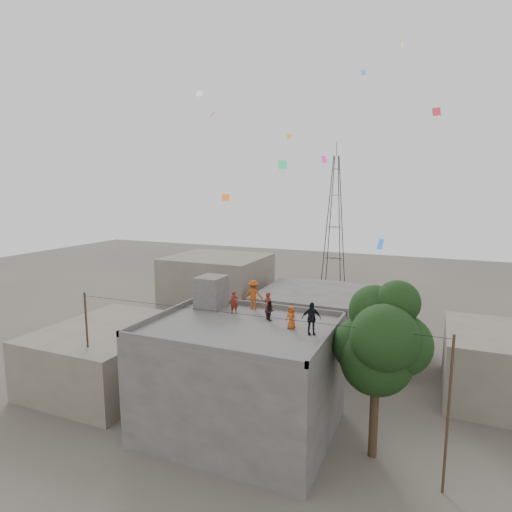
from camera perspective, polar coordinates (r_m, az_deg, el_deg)
The scene contains 18 objects.
ground at distance 26.12m, azimuth -2.08°, elevation -22.13°, with size 140.00×140.00×0.00m, color #47413B.
main_building at distance 24.69m, azimuth -2.12°, elevation -16.06°, with size 10.00×8.00×6.10m.
parapet at distance 23.51m, azimuth -2.17°, elevation -8.98°, with size 10.00×8.00×0.30m.
stair_head_box at distance 26.92m, azimuth -5.99°, elevation -4.82°, with size 1.60×1.80×2.00m, color #4C4947.
neighbor_west at distance 32.40m, azimuth -18.81°, elevation -12.31°, with size 8.00×10.00×4.00m, color #675E51.
neighbor_north at distance 36.72m, azimuth 10.26°, elevation -8.60°, with size 12.00×9.00×5.00m, color #4C4947.
neighbor_northwest at distance 42.37m, azimuth -5.14°, elevation -4.71°, with size 9.00×8.00×7.00m, color #675E51.
neighbor_east at distance 32.55m, azimuth 30.09°, elevation -12.59°, with size 7.00×8.00×4.40m, color #675E51.
tree at distance 22.19m, azimuth 16.34°, elevation -10.86°, with size 4.90×4.60×9.10m.
utility_line at distance 23.14m, azimuth -2.34°, elevation -15.73°, with size 20.12×0.62×7.40m.
transmission_tower at distance 61.88m, azimuth 10.44°, elevation 4.72°, with size 2.97×2.97×20.01m.
person_red_adult at distance 24.42m, azimuth 1.66°, elevation -6.69°, with size 0.59×0.38×1.61m, color maroon.
person_orange_child at distance 23.01m, azimuth 4.72°, elevation -8.16°, with size 0.61×0.40×1.25m, color #B24614.
person_dark_child at distance 24.43m, azimuth 1.85°, elevation -7.26°, with size 0.55×0.43×1.14m, color black.
person_dark_adult at distance 22.21m, azimuth 7.38°, elevation -8.25°, with size 0.99×0.41×1.70m, color black.
person_orange_adult at distance 26.55m, azimuth -0.34°, elevation -5.16°, with size 1.18×0.68×1.83m, color #A94413.
person_red_child at distance 25.63m, azimuth -2.93°, elevation -6.24°, with size 0.49×0.32×1.35m, color maroon.
kites at distance 28.78m, azimuth 7.03°, elevation 15.29°, with size 16.16×16.82×12.63m.
Camera 1 is at (9.60, -20.21, 13.49)m, focal length 30.00 mm.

